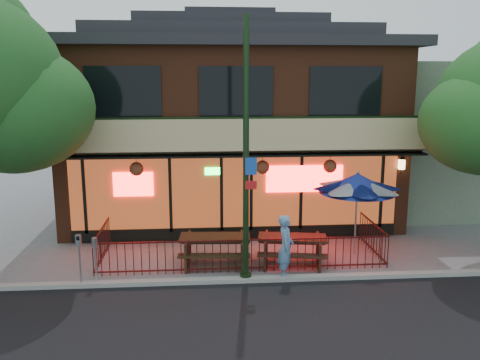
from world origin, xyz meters
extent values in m
plane|color=gray|center=(0.00, 0.00, 0.00)|extent=(80.00, 80.00, 0.00)
cube|color=#999993|center=(0.00, -0.50, 0.06)|extent=(80.00, 0.25, 0.12)
cube|color=brown|center=(0.00, 7.20, 3.25)|extent=(12.00, 8.00, 6.50)
cube|color=#59230F|center=(0.00, 3.18, 1.65)|extent=(11.00, 0.06, 2.60)
cube|color=#FF0C0C|center=(2.30, 3.10, 2.10)|extent=(2.60, 0.04, 0.90)
cube|color=#FF0C0C|center=(-3.40, 3.10, 2.00)|extent=(1.30, 0.04, 0.80)
cube|color=tan|center=(0.00, 2.70, 3.55)|extent=(12.20, 1.33, 1.26)
cube|color=black|center=(-3.60, 3.18, 5.00)|extent=(2.40, 0.06, 1.60)
cube|color=black|center=(0.00, 3.18, 5.00)|extent=(2.40, 0.06, 1.60)
cube|color=black|center=(3.60, 3.18, 5.00)|extent=(2.40, 0.06, 1.60)
cube|color=black|center=(0.00, 3.15, 0.25)|extent=(11.00, 0.12, 0.40)
cube|color=#FFC672|center=(5.60, 3.02, 2.55)|extent=(0.18, 0.18, 0.32)
cube|color=gray|center=(9.00, 7.70, 3.00)|extent=(6.00, 7.00, 6.00)
cube|color=#410F0D|center=(0.00, 0.20, 0.95)|extent=(8.40, 0.04, 0.04)
cube|color=#410F0D|center=(0.00, 0.20, 0.12)|extent=(8.40, 0.04, 0.04)
cube|color=#410F0D|center=(-4.20, 1.50, 0.95)|extent=(0.04, 2.60, 0.04)
cube|color=#410F0D|center=(4.20, 1.50, 0.95)|extent=(0.04, 2.60, 0.04)
cylinder|color=#410F0D|center=(0.00, 0.20, 0.50)|extent=(0.02, 0.02, 1.00)
cylinder|color=black|center=(0.00, -0.40, 3.50)|extent=(0.16, 0.16, 7.00)
cylinder|color=black|center=(0.00, -0.40, 0.10)|extent=(0.32, 0.32, 0.20)
cube|color=#194CB2|center=(0.12, -0.55, 3.20)|extent=(0.30, 0.02, 0.45)
cube|color=red|center=(0.12, -0.55, 2.70)|extent=(0.30, 0.02, 0.22)
cube|color=#302011|center=(-1.60, 0.91, 0.42)|extent=(0.17, 1.49, 0.85)
cube|color=#302011|center=(0.00, 0.80, 0.42)|extent=(0.17, 1.49, 0.85)
cube|color=#302011|center=(-0.80, 0.85, 0.85)|extent=(2.11, 0.99, 0.07)
cube|color=#302011|center=(-0.84, 0.22, 0.50)|extent=(2.07, 0.46, 0.06)
cube|color=#302011|center=(-0.76, 1.48, 0.50)|extent=(2.07, 0.46, 0.06)
cube|color=#391D14|center=(0.71, 0.83, 0.41)|extent=(0.31, 1.44, 0.82)
cube|color=#391D14|center=(2.25, 0.57, 0.41)|extent=(0.31, 1.44, 0.82)
cube|color=#391D14|center=(1.48, 0.70, 0.82)|extent=(2.11, 1.15, 0.07)
cube|color=#391D14|center=(1.38, 0.10, 0.49)|extent=(2.02, 0.64, 0.06)
cube|color=#391D14|center=(1.58, 1.31, 0.49)|extent=(2.02, 0.64, 0.06)
cylinder|color=gray|center=(3.60, 1.45, 1.22)|extent=(0.06, 0.06, 2.44)
cone|color=navy|center=(3.60, 1.45, 2.27)|extent=(2.33, 2.33, 0.61)
sphere|color=gray|center=(3.60, 1.45, 2.61)|extent=(0.11, 0.11, 0.11)
imported|color=#5C89B8|center=(1.10, -0.35, 0.90)|extent=(0.56, 0.74, 1.81)
cylinder|color=#9DA0A5|center=(-4.00, -0.40, 0.53)|extent=(0.05, 0.05, 1.07)
cube|color=#9DA0A5|center=(-4.00, -0.40, 1.18)|extent=(0.15, 0.14, 0.27)
cube|color=black|center=(-4.00, -0.45, 1.24)|extent=(0.07, 0.04, 0.10)
cylinder|color=#9B9CA3|center=(-4.39, -0.48, 0.58)|extent=(0.05, 0.05, 1.17)
cube|color=#9B9CA3|center=(-4.39, -0.48, 1.29)|extent=(0.14, 0.12, 0.30)
cube|color=black|center=(-4.39, -0.54, 1.36)|extent=(0.08, 0.02, 0.11)
camera|label=1|loc=(-1.18, -13.41, 5.49)|focal=38.00mm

